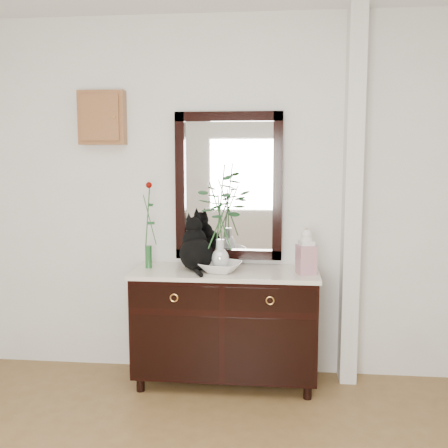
# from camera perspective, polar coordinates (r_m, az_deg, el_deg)

# --- Properties ---
(wall_back) EXTENTS (3.60, 0.04, 2.70)m
(wall_back) POSITION_cam_1_polar(r_m,az_deg,el_deg) (3.96, -0.92, 2.83)
(wall_back) COLOR white
(wall_back) RESTS_ON ground
(pilaster) EXTENTS (0.12, 0.20, 2.70)m
(pilaster) POSITION_cam_1_polar(r_m,az_deg,el_deg) (3.89, 13.75, 2.53)
(pilaster) COLOR white
(pilaster) RESTS_ON ground
(sideboard) EXTENTS (1.33, 0.52, 0.82)m
(sideboard) POSITION_cam_1_polar(r_m,az_deg,el_deg) (3.87, 0.15, -10.52)
(sideboard) COLOR black
(sideboard) RESTS_ON ground
(wall_mirror) EXTENTS (0.80, 0.06, 1.10)m
(wall_mirror) POSITION_cam_1_polar(r_m,az_deg,el_deg) (3.93, 0.50, 4.11)
(wall_mirror) COLOR black
(wall_mirror) RESTS_ON wall_back
(key_cabinet) EXTENTS (0.35, 0.10, 0.40)m
(key_cabinet) POSITION_cam_1_polar(r_m,az_deg,el_deg) (4.10, -13.12, 11.19)
(key_cabinet) COLOR brown
(key_cabinet) RESTS_ON wall_back
(cat) EXTENTS (0.37, 0.41, 0.39)m
(cat) POSITION_cam_1_polar(r_m,az_deg,el_deg) (3.77, -3.06, -2.11)
(cat) COLOR black
(cat) RESTS_ON sideboard
(lotus_bowl) EXTENTS (0.36, 0.36, 0.07)m
(lotus_bowl) POSITION_cam_1_polar(r_m,az_deg,el_deg) (3.72, -0.41, -4.70)
(lotus_bowl) COLOR white
(lotus_bowl) RESTS_ON sideboard
(vase_branches) EXTENTS (0.38, 0.38, 0.75)m
(vase_branches) POSITION_cam_1_polar(r_m,az_deg,el_deg) (3.66, -0.42, 0.80)
(vase_branches) COLOR silver
(vase_branches) RESTS_ON lotus_bowl
(bud_vase_rose) EXTENTS (0.08, 0.08, 0.64)m
(bud_vase_rose) POSITION_cam_1_polar(r_m,az_deg,el_deg) (3.84, -8.28, -0.06)
(bud_vase_rose) COLOR #245C2A
(bud_vase_rose) RESTS_ON sideboard
(ginger_jar) EXTENTS (0.15, 0.15, 0.32)m
(ginger_jar) POSITION_cam_1_polar(r_m,az_deg,el_deg) (3.69, 8.95, -2.91)
(ginger_jar) COLOR silver
(ginger_jar) RESTS_ON sideboard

